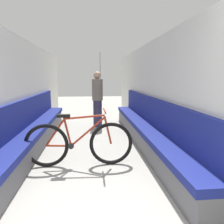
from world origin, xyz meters
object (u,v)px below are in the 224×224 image
object	(u,v)px
bicycle	(79,143)
grab_pole_near	(100,89)
passenger_standing	(97,99)
bench_seat_row_left	(34,132)
bench_seat_row_right	(146,130)

from	to	relation	value
bicycle	grab_pole_near	xyz separation A→B (m)	(0.51, 3.48, 0.68)
grab_pole_near	passenger_standing	distance (m)	0.75
bicycle	passenger_standing	bearing A→B (deg)	78.32
bench_seat_row_left	passenger_standing	world-z (taller)	passenger_standing
grab_pole_near	bench_seat_row_right	bearing A→B (deg)	-71.83
bench_seat_row_right	passenger_standing	size ratio (longest dim) A/B	3.42
bench_seat_row_left	passenger_standing	bearing A→B (deg)	53.57
bicycle	grab_pole_near	distance (m)	3.58
bench_seat_row_left	grab_pole_near	bearing A→B (deg)	59.94
bicycle	grab_pole_near	size ratio (longest dim) A/B	0.80
passenger_standing	bench_seat_row_left	bearing A→B (deg)	179.96
grab_pole_near	bench_seat_row_left	bearing A→B (deg)	-120.06
bench_seat_row_left	passenger_standing	xyz separation A→B (m)	(1.34, 1.81, 0.48)
grab_pole_near	passenger_standing	size ratio (longest dim) A/B	1.38
bicycle	passenger_standing	distance (m)	2.84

